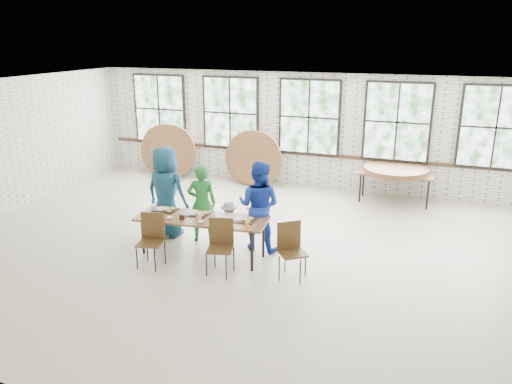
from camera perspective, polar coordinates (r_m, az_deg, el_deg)
room at (r=13.08m, az=6.09°, el=8.29°), size 12.00×12.00×12.00m
dining_table at (r=9.12m, az=-6.20°, el=-3.23°), size 2.46×1.02×0.74m
chair_near_left at (r=8.95m, az=-11.84°, el=-4.84°), size 0.49×0.48×0.95m
chair_near_right at (r=8.53m, az=-4.05°, el=-5.62°), size 0.51×0.50×0.95m
chair_spare at (r=8.38m, az=3.99°, el=-6.08°), size 0.58×0.58×0.95m
adult_teal at (r=10.08m, az=-10.23°, el=0.01°), size 0.96×0.68×1.84m
adult_green at (r=9.77m, az=-6.20°, el=-1.28°), size 0.67×0.57×1.55m
toddler at (r=9.66m, az=-3.08°, el=-3.58°), size 0.62×0.46×0.86m
adult_blue at (r=9.31m, az=0.33°, el=-1.59°), size 0.86×0.69×1.72m
storage_table at (r=12.45m, az=15.64°, el=1.88°), size 1.81×0.77×0.74m
tabletop_clutter at (r=9.05m, az=-5.83°, el=-2.88°), size 2.04×0.60×0.11m
round_tops_stacked at (r=12.42m, az=15.68°, el=2.41°), size 1.50×1.50×0.13m
round_tops_leaning at (r=13.91m, az=-5.40°, el=4.27°), size 4.32×0.42×1.49m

